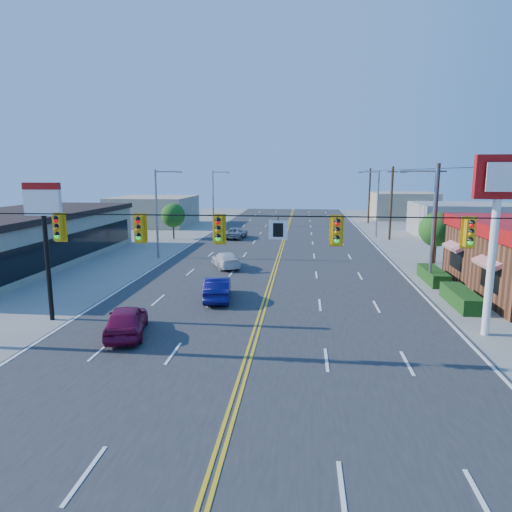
# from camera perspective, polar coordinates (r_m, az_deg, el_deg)

# --- Properties ---
(ground) EXTENTS (160.00, 160.00, 0.00)m
(ground) POSITION_cam_1_polar(r_m,az_deg,el_deg) (19.67, -0.94, -12.63)
(ground) COLOR gray
(ground) RESTS_ON ground
(road) EXTENTS (20.00, 120.00, 0.06)m
(road) POSITION_cam_1_polar(r_m,az_deg,el_deg) (38.80, 2.60, -1.03)
(road) COLOR #2D2D30
(road) RESTS_ON ground
(signal_span) EXTENTS (24.32, 0.34, 9.00)m
(signal_span) POSITION_cam_1_polar(r_m,az_deg,el_deg) (18.34, -1.35, 1.58)
(signal_span) COLOR #47301E
(signal_span) RESTS_ON ground
(kfc_pylon) EXTENTS (2.20, 0.36, 8.50)m
(kfc_pylon) POSITION_cam_1_polar(r_m,az_deg,el_deg) (23.73, 27.85, 5.20)
(kfc_pylon) COLOR white
(kfc_pylon) RESTS_ON ground
(strip_mall) EXTENTS (10.40, 26.40, 4.40)m
(strip_mall) POSITION_cam_1_polar(r_m,az_deg,el_deg) (43.69, -27.74, 2.02)
(strip_mall) COLOR tan
(strip_mall) RESTS_ON ground
(pizza_hut_sign) EXTENTS (1.90, 0.30, 6.85)m
(pizza_hut_sign) POSITION_cam_1_polar(r_m,az_deg,el_deg) (25.75, -24.95, 3.82)
(pizza_hut_sign) COLOR black
(pizza_hut_sign) RESTS_ON ground
(streetlight_se) EXTENTS (2.55, 0.25, 8.00)m
(streetlight_se) POSITION_cam_1_polar(r_m,az_deg,el_deg) (33.27, 20.98, 4.20)
(streetlight_se) COLOR gray
(streetlight_se) RESTS_ON ground
(streetlight_ne) EXTENTS (2.55, 0.25, 8.00)m
(streetlight_ne) POSITION_cam_1_polar(r_m,az_deg,el_deg) (56.72, 14.78, 6.81)
(streetlight_ne) COLOR gray
(streetlight_ne) RESTS_ON ground
(streetlight_sw) EXTENTS (2.55, 0.25, 8.00)m
(streetlight_sw) POSITION_cam_1_polar(r_m,az_deg,el_deg) (42.15, -12.07, 5.82)
(streetlight_sw) COLOR gray
(streetlight_sw) RESTS_ON ground
(streetlight_nw) EXTENTS (2.55, 0.25, 8.00)m
(streetlight_nw) POSITION_cam_1_polar(r_m,az_deg,el_deg) (67.32, -5.22, 7.61)
(streetlight_nw) COLOR gray
(streetlight_nw) RESTS_ON ground
(utility_pole_near) EXTENTS (0.28, 0.28, 8.40)m
(utility_pole_near) POSITION_cam_1_polar(r_m,az_deg,el_deg) (37.51, 21.47, 4.31)
(utility_pole_near) COLOR #47301E
(utility_pole_near) RESTS_ON ground
(utility_pole_mid) EXTENTS (0.28, 0.28, 8.40)m
(utility_pole_mid) POSITION_cam_1_polar(r_m,az_deg,el_deg) (55.01, 16.53, 6.30)
(utility_pole_mid) COLOR #47301E
(utility_pole_mid) RESTS_ON ground
(utility_pole_far) EXTENTS (0.28, 0.28, 8.40)m
(utility_pole_far) POSITION_cam_1_polar(r_m,az_deg,el_deg) (72.75, 13.97, 7.31)
(utility_pole_far) COLOR #47301E
(utility_pole_far) RESTS_ON ground
(tree_kfc_rear) EXTENTS (2.94, 2.94, 4.41)m
(tree_kfc_rear) POSITION_cam_1_polar(r_m,az_deg,el_deg) (41.82, 21.64, 3.10)
(tree_kfc_rear) COLOR #47301E
(tree_kfc_rear) RESTS_ON ground
(tree_west) EXTENTS (2.80, 2.80, 4.20)m
(tree_west) POSITION_cam_1_polar(r_m,az_deg,el_deg) (54.37, -10.33, 5.03)
(tree_west) COLOR #47301E
(tree_west) RESTS_ON ground
(bld_east_mid) EXTENTS (12.00, 10.00, 4.00)m
(bld_east_mid) POSITION_cam_1_polar(r_m,az_deg,el_deg) (61.53, 24.78, 4.10)
(bld_east_mid) COLOR gray
(bld_east_mid) RESTS_ON ground
(bld_west_far) EXTENTS (11.00, 12.00, 4.20)m
(bld_west_far) POSITION_cam_1_polar(r_m,az_deg,el_deg) (69.83, -12.65, 5.52)
(bld_west_far) COLOR tan
(bld_west_far) RESTS_ON ground
(bld_east_far) EXTENTS (10.00, 10.00, 4.40)m
(bld_east_far) POSITION_cam_1_polar(r_m,az_deg,el_deg) (81.91, 17.89, 6.02)
(bld_east_far) COLOR tan
(bld_east_far) RESTS_ON ground
(car_magenta) EXTENTS (2.69, 4.56, 1.46)m
(car_magenta) POSITION_cam_1_polar(r_m,az_deg,el_deg) (22.71, -15.88, -7.88)
(car_magenta) COLOR maroon
(car_magenta) RESTS_ON ground
(car_blue) EXTENTS (2.05, 4.43, 1.41)m
(car_blue) POSITION_cam_1_polar(r_m,az_deg,el_deg) (27.94, -4.82, -4.15)
(car_blue) COLOR #110E53
(car_blue) RESTS_ON ground
(car_white) EXTENTS (3.31, 4.68, 1.26)m
(car_white) POSITION_cam_1_polar(r_m,az_deg,el_deg) (37.32, -3.81, -0.56)
(car_white) COLOR silver
(car_white) RESTS_ON ground
(car_silver) EXTENTS (2.62, 4.81, 1.28)m
(car_silver) POSITION_cam_1_polar(r_m,az_deg,el_deg) (53.94, -2.57, 2.84)
(car_silver) COLOR #99999E
(car_silver) RESTS_ON ground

